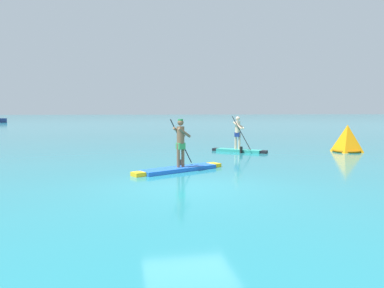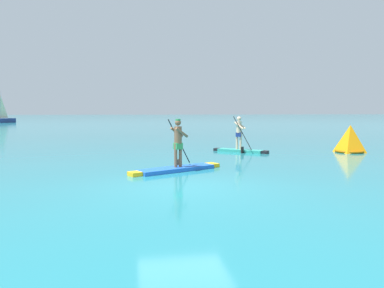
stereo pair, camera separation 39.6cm
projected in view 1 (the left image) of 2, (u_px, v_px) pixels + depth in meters
name	position (u px, v px, depth m)	size (l,w,h in m)	color
ground	(189.00, 187.00, 9.88)	(440.00, 440.00, 0.00)	#1E727F
paddleboarder_mid_center	(180.00, 162.00, 12.47)	(3.35, 2.03, 1.80)	blue
paddleboarder_far_right	(239.00, 144.00, 18.34)	(2.47, 2.10, 1.82)	teal
race_marker_buoy	(347.00, 140.00, 18.30)	(1.61, 1.61, 1.37)	orange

